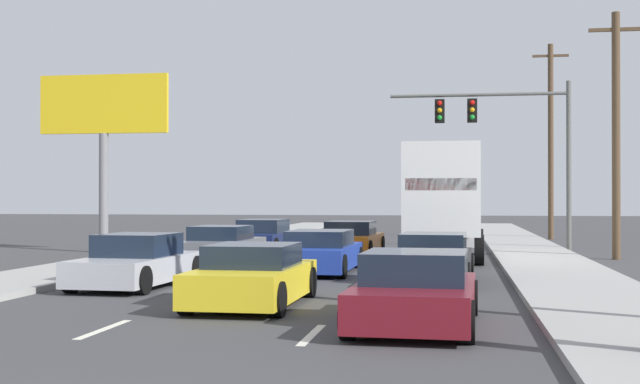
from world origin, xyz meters
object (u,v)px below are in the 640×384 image
at_px(car_yellow, 253,277).
at_px(box_truck, 446,197).
at_px(car_gray, 221,247).
at_px(utility_pole_mid, 616,132).
at_px(car_orange, 351,240).
at_px(utility_pole_far, 551,139).
at_px(car_navy, 264,237).
at_px(car_blue, 320,253).
at_px(roadside_billboard, 104,122).
at_px(car_maroon, 416,292).
at_px(car_black, 434,260).
at_px(car_silver, 137,263).
at_px(traffic_signal_mast, 494,125).

distance_m(car_yellow, box_truck, 13.28).
distance_m(car_gray, box_truck, 7.91).
bearing_deg(utility_pole_mid, box_truck, -168.30).
distance_m(car_orange, box_truck, 4.30).
bearing_deg(utility_pole_far, car_navy, -135.91).
bearing_deg(utility_pole_far, car_orange, -122.93).
bearing_deg(car_blue, car_navy, 112.83).
relative_size(utility_pole_far, roadside_billboard, 1.45).
height_order(car_orange, car_maroon, car_orange).
height_order(car_black, utility_pole_mid, utility_pole_mid).
height_order(car_gray, car_orange, car_orange).
xyz_separation_m(car_silver, car_orange, (3.73, 11.65, 0.00)).
relative_size(car_silver, utility_pole_far, 0.44).
height_order(car_gray, utility_pole_far, utility_pole_far).
bearing_deg(car_blue, traffic_signal_mast, 65.27).
bearing_deg(car_gray, car_blue, -26.92).
bearing_deg(utility_pole_far, roadside_billboard, -143.67).
bearing_deg(box_truck, car_black, -91.57).
distance_m(car_navy, utility_pole_mid, 13.63).
relative_size(car_navy, traffic_signal_mast, 0.62).
bearing_deg(car_silver, car_navy, 89.70).
relative_size(car_navy, utility_pole_mid, 0.54).
xyz_separation_m(car_yellow, car_black, (3.41, 5.11, 0.01)).
relative_size(car_gray, car_maroon, 1.03).
height_order(car_navy, car_yellow, car_navy).
relative_size(box_truck, utility_pole_mid, 0.95).
distance_m(car_maroon, roadside_billboard, 21.52).
bearing_deg(box_truck, utility_pole_mid, 11.70).
xyz_separation_m(car_yellow, roadside_billboard, (-9.50, 14.53, 4.49)).
distance_m(car_orange, utility_pole_mid, 10.04).
distance_m(car_silver, car_orange, 12.24).
distance_m(car_yellow, traffic_signal_mast, 20.24).
xyz_separation_m(car_maroon, utility_pole_far, (5.47, 30.15, 4.57)).
bearing_deg(car_blue, car_maroon, -71.84).
distance_m(car_orange, car_black, 10.09).
height_order(car_blue, roadside_billboard, roadside_billboard).
distance_m(traffic_signal_mast, utility_pole_far, 9.59).
distance_m(box_truck, car_maroon, 14.96).
distance_m(car_blue, utility_pole_mid, 11.94).
distance_m(car_orange, car_maroon, 17.14).
bearing_deg(car_blue, roadside_billboard, 143.34).
xyz_separation_m(box_truck, car_maroon, (-0.33, -14.87, -1.58)).
bearing_deg(car_blue, car_yellow, -91.26).
distance_m(car_gray, car_blue, 3.82).
height_order(car_orange, utility_pole_far, utility_pole_far).
relative_size(car_blue, traffic_signal_mast, 0.62).
bearing_deg(utility_pole_far, car_blue, -112.64).
distance_m(car_navy, roadside_billboard, 7.63).
bearing_deg(car_black, box_truck, 88.43).
distance_m(car_yellow, utility_pole_mid, 17.18).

